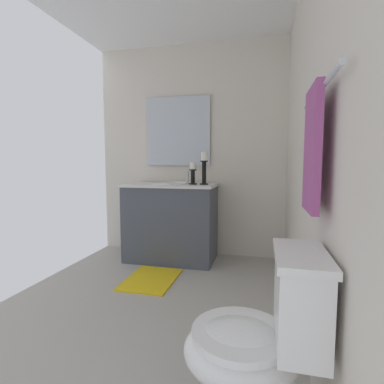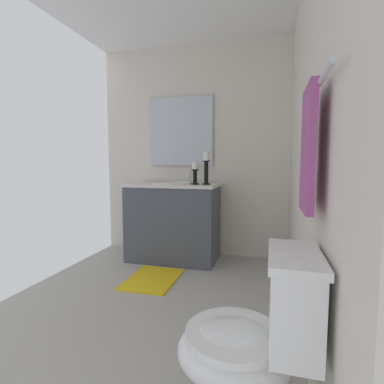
% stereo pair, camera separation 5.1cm
% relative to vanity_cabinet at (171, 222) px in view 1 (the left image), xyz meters
% --- Properties ---
extents(floor, '(2.78, 2.24, 0.02)m').
position_rel_vanity_cabinet_xyz_m(floor, '(1.06, 0.14, -0.44)').
color(floor, '#B2ADA3').
rests_on(floor, ground).
extents(wall_back, '(2.78, 0.04, 2.45)m').
position_rel_vanity_cabinet_xyz_m(wall_back, '(1.06, 1.26, 0.80)').
color(wall_back, silver).
rests_on(wall_back, ground).
extents(wall_left, '(0.04, 2.24, 2.45)m').
position_rel_vanity_cabinet_xyz_m(wall_left, '(-0.32, 0.14, 0.80)').
color(wall_left, silver).
rests_on(wall_left, ground).
extents(vanity_cabinet, '(0.58, 1.01, 0.86)m').
position_rel_vanity_cabinet_xyz_m(vanity_cabinet, '(0.00, 0.00, 0.00)').
color(vanity_cabinet, '#474C56').
rests_on(vanity_cabinet, ground).
extents(sink_basin, '(0.40, 0.40, 0.24)m').
position_rel_vanity_cabinet_xyz_m(sink_basin, '(0.00, 0.00, 0.39)').
color(sink_basin, white).
rests_on(sink_basin, vanity_cabinet).
extents(mirror, '(0.02, 0.77, 0.80)m').
position_rel_vanity_cabinet_xyz_m(mirror, '(-0.28, 0.00, 1.03)').
color(mirror, silver).
extents(candle_holder_tall, '(0.09, 0.09, 0.34)m').
position_rel_vanity_cabinet_xyz_m(candle_holder_tall, '(0.05, 0.38, 0.61)').
color(candle_holder_tall, black).
rests_on(candle_holder_tall, vanity_cabinet).
extents(candle_holder_short, '(0.09, 0.09, 0.24)m').
position_rel_vanity_cabinet_xyz_m(candle_holder_short, '(0.06, 0.26, 0.55)').
color(candle_holder_short, black).
rests_on(candle_holder_short, vanity_cabinet).
extents(toilet, '(0.39, 0.54, 0.75)m').
position_rel_vanity_cabinet_xyz_m(toilet, '(1.96, 0.98, -0.06)').
color(toilet, white).
rests_on(toilet, ground).
extents(towel_bar, '(0.72, 0.02, 0.02)m').
position_rel_vanity_cabinet_xyz_m(towel_bar, '(1.77, 1.20, 0.94)').
color(towel_bar, silver).
extents(towel_near_vanity, '(0.28, 0.03, 0.51)m').
position_rel_vanity_cabinet_xyz_m(towel_near_vanity, '(1.77, 1.18, 0.70)').
color(towel_near_vanity, '#A54C8C').
rests_on(towel_near_vanity, towel_bar).
extents(bath_mat, '(0.60, 0.44, 0.02)m').
position_rel_vanity_cabinet_xyz_m(bath_mat, '(0.62, 0.00, -0.42)').
color(bath_mat, yellow).
rests_on(bath_mat, ground).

